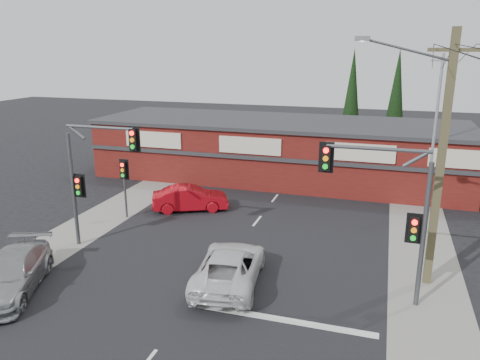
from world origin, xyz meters
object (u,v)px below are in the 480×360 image
(utility_pole, at_px, (438,154))
(silver_suv, at_px, (11,274))
(white_suv, at_px, (230,266))
(red_sedan, at_px, (190,198))
(shop_building, at_px, (278,149))

(utility_pole, bearing_deg, silver_suv, -159.78)
(silver_suv, bearing_deg, white_suv, 0.12)
(white_suv, bearing_deg, red_sedan, -64.28)
(shop_building, bearing_deg, utility_pole, -56.24)
(silver_suv, bearing_deg, utility_pole, -1.96)
(white_suv, distance_m, red_sedan, 9.23)
(white_suv, distance_m, silver_suv, 8.58)
(white_suv, distance_m, utility_pole, 9.22)
(white_suv, xyz_separation_m, utility_pole, (7.56, 2.45, 4.67))
(red_sedan, xyz_separation_m, utility_pole, (12.62, -5.27, 4.67))
(red_sedan, distance_m, utility_pole, 14.45)
(silver_suv, bearing_deg, red_sedan, 53.15)
(white_suv, bearing_deg, utility_pole, -169.55)
(red_sedan, height_order, shop_building, shop_building)
(white_suv, height_order, shop_building, shop_building)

